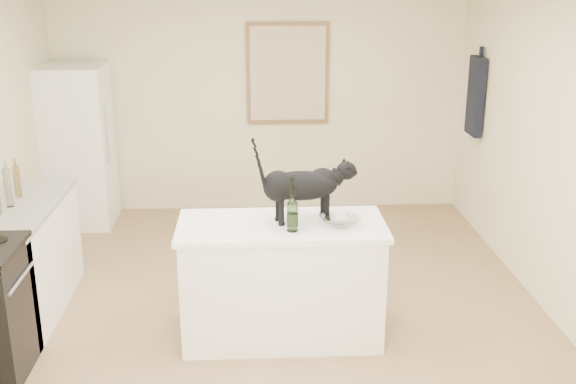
{
  "coord_description": "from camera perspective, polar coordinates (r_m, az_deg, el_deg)",
  "views": [
    {
      "loc": [
        -0.1,
        -4.85,
        2.65
      ],
      "look_at": [
        0.15,
        -0.15,
        1.12
      ],
      "focal_mm": 43.14,
      "sensor_mm": 36.0,
      "label": 1
    }
  ],
  "objects": [
    {
      "name": "glass_bowl",
      "position": [
        4.94,
        4.32,
        -2.42
      ],
      "size": [
        0.34,
        0.34,
        0.07
      ],
      "primitive_type": "imported",
      "rotation": [
        0.0,
        0.0,
        0.34
      ],
      "color": "white",
      "rests_on": "island_top"
    },
    {
      "name": "counter_bottle_cluster",
      "position": [
        5.7,
        -22.18,
        0.22
      ],
      "size": [
        0.09,
        0.48,
        0.3
      ],
      "color": "brown",
      "rests_on": "left_countertop"
    },
    {
      "name": "wall_front",
      "position": [
        2.5,
        -0.27,
        -14.67
      ],
      "size": [
        4.5,
        0.0,
        4.5
      ],
      "primitive_type": "plane",
      "rotation": [
        -1.57,
        0.0,
        0.0
      ],
      "color": "beige",
      "rests_on": "ground"
    },
    {
      "name": "island_top",
      "position": [
        4.98,
        -0.54,
        -2.81
      ],
      "size": [
        1.5,
        0.7,
        0.04
      ],
      "primitive_type": "cube",
      "color": "white",
      "rests_on": "island_base"
    },
    {
      "name": "island_base",
      "position": [
        5.16,
        -0.53,
        -7.49
      ],
      "size": [
        1.44,
        0.67,
        0.86
      ],
      "primitive_type": "cube",
      "color": "white",
      "rests_on": "floor"
    },
    {
      "name": "artwork_frame",
      "position": [
        7.66,
        -0.02,
        9.74
      ],
      "size": [
        0.9,
        0.03,
        1.1
      ],
      "primitive_type": "cube",
      "color": "brown",
      "rests_on": "wall_back"
    },
    {
      "name": "wall_right",
      "position": [
        5.56,
        22.1,
        2.6
      ],
      "size": [
        0.0,
        5.5,
        5.5
      ],
      "primitive_type": "plane",
      "rotation": [
        1.57,
        0.0,
        -1.57
      ],
      "color": "beige",
      "rests_on": "ground"
    },
    {
      "name": "fridge_paper",
      "position": [
        7.54,
        -14.62,
        6.81
      ],
      "size": [
        0.04,
        0.15,
        0.2
      ],
      "primitive_type": "cube",
      "rotation": [
        0.0,
        0.0,
        -0.24
      ],
      "color": "silver",
      "rests_on": "fridge"
    },
    {
      "name": "hanging_garment",
      "position": [
        7.38,
        15.22,
        7.62
      ],
      "size": [
        0.08,
        0.34,
        0.8
      ],
      "primitive_type": "cube",
      "color": "black",
      "rests_on": "wall_right"
    },
    {
      "name": "wine_bottle",
      "position": [
        4.77,
        0.37,
        -1.19
      ],
      "size": [
        0.1,
        0.1,
        0.36
      ],
      "primitive_type": "cylinder",
      "rotation": [
        0.0,
        0.0,
        0.38
      ],
      "color": "#255220",
      "rests_on": "island_top"
    },
    {
      "name": "black_cat",
      "position": [
        4.95,
        1.09,
        0.21
      ],
      "size": [
        0.71,
        0.35,
        0.48
      ],
      "primitive_type": null,
      "rotation": [
        0.0,
        0.0,
        0.22
      ],
      "color": "black",
      "rests_on": "island_top"
    },
    {
      "name": "floor",
      "position": [
        5.53,
        -1.66,
        -10.64
      ],
      "size": [
        5.5,
        5.5,
        0.0
      ],
      "primitive_type": "plane",
      "color": "#9C7753",
      "rests_on": "ground"
    },
    {
      "name": "left_cabinets",
      "position": [
        5.91,
        -21.13,
        -5.36
      ],
      "size": [
        0.6,
        1.4,
        0.86
      ],
      "primitive_type": "cube",
      "color": "white",
      "rests_on": "floor"
    },
    {
      "name": "fridge",
      "position": [
        7.65,
        -16.98,
        3.6
      ],
      "size": [
        0.68,
        0.68,
        1.7
      ],
      "primitive_type": "cube",
      "color": "white",
      "rests_on": "floor"
    },
    {
      "name": "artwork_canvas",
      "position": [
        7.65,
        -0.02,
        9.72
      ],
      "size": [
        0.82,
        0.0,
        1.02
      ],
      "primitive_type": "cube",
      "color": "beige",
      "rests_on": "wall_back"
    },
    {
      "name": "left_countertop",
      "position": [
        5.75,
        -21.63,
        -1.23
      ],
      "size": [
        0.62,
        1.44,
        0.04
      ],
      "primitive_type": "cube",
      "color": "gray",
      "rests_on": "left_cabinets"
    },
    {
      "name": "wall_back",
      "position": [
        7.72,
        -2.28,
        7.92
      ],
      "size": [
        4.5,
        0.0,
        4.5
      ],
      "primitive_type": "plane",
      "rotation": [
        1.57,
        0.0,
        0.0
      ],
      "color": "beige",
      "rests_on": "ground"
    }
  ]
}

